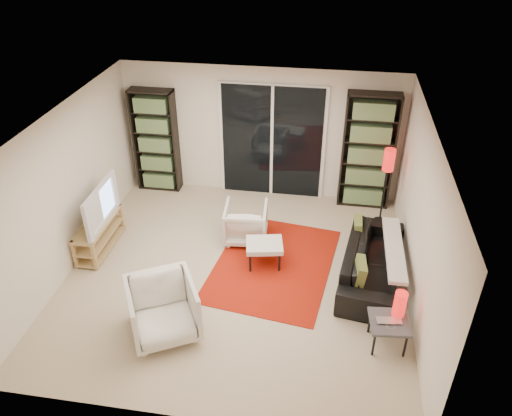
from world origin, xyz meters
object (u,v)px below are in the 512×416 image
object	(u,v)px
ottoman	(264,246)
floor_lamp	(388,168)
bookshelf_right	(368,152)
armchair_back	(246,223)
side_table	(389,324)
tv_stand	(99,234)
bookshelf_left	(156,141)
sofa	(373,262)
armchair_front	(163,309)

from	to	relation	value
ottoman	floor_lamp	world-z (taller)	floor_lamp
bookshelf_right	armchair_back	bearing A→B (deg)	-143.09
side_table	tv_stand	bearing A→B (deg)	162.92
bookshelf_left	sofa	xyz separation A→B (m)	(3.94, -2.11, -0.68)
bookshelf_left	armchair_front	xyz separation A→B (m)	(1.26, -3.64, -0.59)
armchair_front	tv_stand	bearing A→B (deg)	106.39
bookshelf_right	ottoman	size ratio (longest dim) A/B	3.38
armchair_front	armchair_back	bearing A→B (deg)	44.32
armchair_back	armchair_front	xyz separation A→B (m)	(-0.68, -2.20, 0.07)
ottoman	armchair_back	bearing A→B (deg)	122.44
side_table	floor_lamp	bearing A→B (deg)	88.63
bookshelf_right	sofa	xyz separation A→B (m)	(0.09, -2.11, -0.76)
bookshelf_right	floor_lamp	xyz separation A→B (m)	(0.30, -0.56, 0.01)
bookshelf_left	sofa	distance (m)	4.52
bookshelf_right	ottoman	world-z (taller)	bookshelf_right
bookshelf_left	ottoman	size ratio (longest dim) A/B	3.14
bookshelf_right	armchair_back	distance (m)	2.50
tv_stand	sofa	xyz separation A→B (m)	(4.26, -0.06, 0.03)
armchair_back	floor_lamp	xyz separation A→B (m)	(2.21, 0.87, 0.74)
bookshelf_left	tv_stand	distance (m)	2.20
armchair_back	armchair_front	distance (m)	2.31
bookshelf_right	side_table	bearing A→B (deg)	-86.05
bookshelf_left	armchair_front	bearing A→B (deg)	-70.95
armchair_back	side_table	xyz separation A→B (m)	(2.15, -1.97, 0.04)
bookshelf_left	floor_lamp	bearing A→B (deg)	-7.73
side_table	bookshelf_left	bearing A→B (deg)	140.16
ottoman	armchair_front	bearing A→B (deg)	-124.09
sofa	ottoman	bearing A→B (deg)	96.24
armchair_back	ottoman	distance (m)	0.73
bookshelf_right	side_table	world-z (taller)	bookshelf_right
tv_stand	ottoman	xyz separation A→B (m)	(2.65, 0.00, 0.08)
bookshelf_left	bookshelf_right	distance (m)	3.85
bookshelf_left	armchair_back	xyz separation A→B (m)	(1.94, -1.44, -0.66)
tv_stand	floor_lamp	size ratio (longest dim) A/B	0.84
bookshelf_right	armchair_front	bearing A→B (deg)	-125.48
tv_stand	side_table	size ratio (longest dim) A/B	2.23
armchair_back	floor_lamp	bearing A→B (deg)	-163.09
armchair_back	tv_stand	bearing A→B (deg)	10.74
tv_stand	ottoman	size ratio (longest dim) A/B	1.87
armchair_back	ottoman	world-z (taller)	armchair_back
ottoman	floor_lamp	xyz separation A→B (m)	(1.82, 1.49, 0.71)
bookshelf_left	armchair_front	world-z (taller)	bookshelf_left
floor_lamp	bookshelf_right	bearing A→B (deg)	118.27
armchair_front	side_table	world-z (taller)	armchair_front
bookshelf_right	floor_lamp	distance (m)	0.64
bookshelf_right	sofa	distance (m)	2.24
bookshelf_right	bookshelf_left	bearing A→B (deg)	180.00
bookshelf_left	side_table	world-z (taller)	bookshelf_left
tv_stand	armchair_back	distance (m)	2.34
ottoman	side_table	bearing A→B (deg)	-37.69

